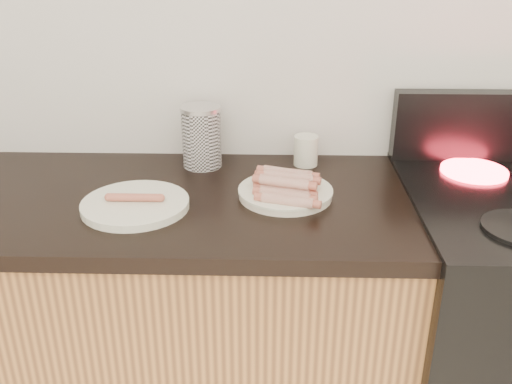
{
  "coord_description": "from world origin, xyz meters",
  "views": [
    {
      "loc": [
        0.05,
        0.37,
        1.51
      ],
      "look_at": [
        0.01,
        1.62,
        0.95
      ],
      "focal_mm": 40.0,
      "sensor_mm": 36.0,
      "label": 1
    }
  ],
  "objects_px": {
    "side_plate": "(135,205)",
    "mug": "(306,151)",
    "main_plate": "(285,194)",
    "canister": "(202,137)"
  },
  "relations": [
    {
      "from": "canister",
      "to": "mug",
      "type": "xyz_separation_m",
      "value": [
        0.3,
        0.02,
        -0.05
      ]
    },
    {
      "from": "mug",
      "to": "main_plate",
      "type": "bearing_deg",
      "value": -105.6
    },
    {
      "from": "main_plate",
      "to": "side_plate",
      "type": "xyz_separation_m",
      "value": [
        -0.37,
        -0.08,
        0.0
      ]
    },
    {
      "from": "main_plate",
      "to": "mug",
      "type": "height_order",
      "value": "mug"
    },
    {
      "from": "side_plate",
      "to": "mug",
      "type": "distance_m",
      "value": 0.53
    },
    {
      "from": "main_plate",
      "to": "mug",
      "type": "relative_size",
      "value": 2.74
    },
    {
      "from": "main_plate",
      "to": "canister",
      "type": "bearing_deg",
      "value": 138.53
    },
    {
      "from": "main_plate",
      "to": "canister",
      "type": "distance_m",
      "value": 0.33
    },
    {
      "from": "canister",
      "to": "mug",
      "type": "bearing_deg",
      "value": 3.27
    },
    {
      "from": "side_plate",
      "to": "mug",
      "type": "bearing_deg",
      "value": 35.06
    }
  ]
}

